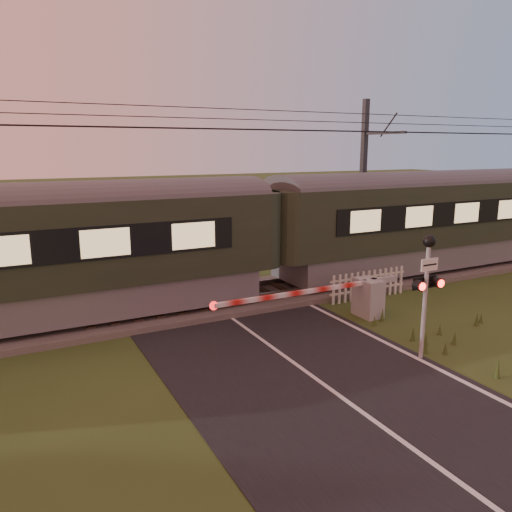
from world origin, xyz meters
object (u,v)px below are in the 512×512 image
train (266,233)px  picket_fence (368,285)px  crossing_signal (427,275)px  boom_gate (362,297)px  catenary_mast (364,181)px

train → picket_fence: train is taller
picket_fence → crossing_signal: bearing=-114.6°
picket_fence → boom_gate: bearing=-135.3°
boom_gate → crossing_signal: size_ratio=2.03×
boom_gate → catenary_mast: bearing=51.6°
boom_gate → crossing_signal: (-0.63, -3.02, 1.43)m
crossing_signal → catenary_mast: size_ratio=0.44×
boom_gate → crossing_signal: 3.40m
train → crossing_signal: 6.34m
boom_gate → crossing_signal: bearing=-101.7°
crossing_signal → picket_fence: (2.01, 4.39, -1.58)m
crossing_signal → catenary_mast: (4.98, 8.51, 1.51)m
catenary_mast → picket_fence: bearing=-125.8°
boom_gate → catenary_mast: size_ratio=0.89×
boom_gate → picket_fence: (1.38, 1.36, -0.14)m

